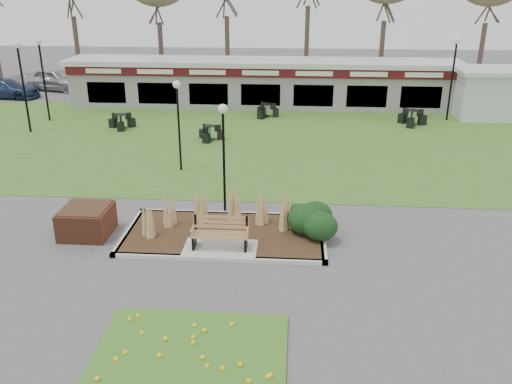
# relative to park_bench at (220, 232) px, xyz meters

# --- Properties ---
(ground) EXTENTS (100.00, 100.00, 0.00)m
(ground) POSITION_rel_park_bench_xyz_m (0.00, -0.25, -0.59)
(ground) COLOR #515154
(ground) RESTS_ON ground
(lawn) EXTENTS (34.00, 16.00, 0.02)m
(lawn) POSITION_rel_park_bench_xyz_m (0.00, 11.75, -0.58)
(lawn) COLOR #396720
(lawn) RESTS_ON ground
(flower_bed) EXTENTS (4.20, 3.00, 0.16)m
(flower_bed) POSITION_rel_park_bench_xyz_m (0.00, -4.85, -0.52)
(flower_bed) COLOR #2F651C
(flower_bed) RESTS_ON ground
(planting_bed) EXTENTS (6.75, 3.40, 1.27)m
(planting_bed) POSITION_rel_park_bench_xyz_m (1.27, 1.10, -0.22)
(planting_bed) COLOR #2F2112
(planting_bed) RESTS_ON ground
(park_bench) EXTENTS (1.70, 0.66, 0.93)m
(park_bench) POSITION_rel_park_bench_xyz_m (0.00, 0.00, 0.00)
(park_bench) COLOR olive
(park_bench) RESTS_ON ground
(brick_planter) EXTENTS (1.50, 1.50, 0.95)m
(brick_planter) POSITION_rel_park_bench_xyz_m (-4.40, 0.75, -0.11)
(brick_planter) COLOR brown
(brick_planter) RESTS_ON ground
(food_pavilion) EXTENTS (24.60, 3.40, 2.90)m
(food_pavilion) POSITION_rel_park_bench_xyz_m (0.00, 19.71, 0.89)
(food_pavilion) COLOR gray
(food_pavilion) RESTS_ON ground
(service_hut) EXTENTS (4.40, 3.40, 2.83)m
(service_hut) POSITION_rel_park_bench_xyz_m (13.50, 17.75, 0.86)
(service_hut) COLOR silver
(service_hut) RESTS_ON ground
(lamp_post_near_right) EXTENTS (0.32, 0.32, 3.82)m
(lamp_post_near_right) POSITION_rel_park_bench_xyz_m (-0.25, 2.95, 2.20)
(lamp_post_near_right) COLOR black
(lamp_post_near_right) RESTS_ON ground
(lamp_post_mid_left) EXTENTS (0.39, 0.39, 4.74)m
(lamp_post_mid_left) POSITION_rel_park_bench_xyz_m (-11.89, 12.52, 2.87)
(lamp_post_mid_left) COLOR black
(lamp_post_mid_left) RESTS_ON ground
(lamp_post_mid_right) EXTENTS (0.32, 0.32, 3.82)m
(lamp_post_mid_right) POSITION_rel_park_bench_xyz_m (-2.66, 7.09, 2.20)
(lamp_post_mid_right) COLOR black
(lamp_post_mid_right) RESTS_ON ground
(lamp_post_far_right) EXTENTS (0.39, 0.39, 4.64)m
(lamp_post_far_right) POSITION_rel_park_bench_xyz_m (10.85, 16.75, 2.80)
(lamp_post_far_right) COLOR black
(lamp_post_far_right) RESTS_ON ground
(lamp_post_far_left) EXTENTS (0.38, 0.38, 4.62)m
(lamp_post_far_left) POSITION_rel_park_bench_xyz_m (-11.93, 14.98, 2.78)
(lamp_post_far_left) COLOR black
(lamp_post_far_left) RESTS_ON ground
(bistro_set_a) EXTENTS (1.35, 1.32, 0.74)m
(bistro_set_a) POSITION_rel_park_bench_xyz_m (-2.11, 11.70, -0.32)
(bistro_set_a) COLOR black
(bistro_set_a) RESTS_ON ground
(bistro_set_b) EXTENTS (1.44, 1.39, 0.78)m
(bistro_set_b) POSITION_rel_park_bench_xyz_m (-7.25, 13.57, -0.31)
(bistro_set_b) COLOR black
(bistro_set_b) RESTS_ON ground
(bistro_set_c) EXTENTS (1.54, 1.56, 0.85)m
(bistro_set_c) POSITION_rel_park_bench_xyz_m (8.60, 15.44, -0.28)
(bistro_set_c) COLOR black
(bistro_set_c) RESTS_ON ground
(bistro_set_d) EXTENTS (1.31, 1.47, 0.78)m
(bistro_set_d) POSITION_rel_park_bench_xyz_m (0.42, 16.75, -0.31)
(bistro_set_d) COLOR black
(bistro_set_d) RESTS_ON ground
(car_silver) EXTENTS (5.02, 3.06, 1.60)m
(car_silver) POSITION_rel_park_bench_xyz_m (-15.19, 23.68, 0.21)
(car_silver) COLOR #B7B8BC
(car_silver) RESTS_ON ground
(car_black) EXTENTS (5.14, 2.41, 1.63)m
(car_black) POSITION_rel_park_bench_xyz_m (-10.20, 26.75, 0.23)
(car_black) COLOR black
(car_black) RESTS_ON ground
(car_blue) EXTENTS (4.54, 2.08, 1.29)m
(car_blue) POSITION_rel_park_bench_xyz_m (-17.48, 20.86, 0.06)
(car_blue) COLOR navy
(car_blue) RESTS_ON ground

